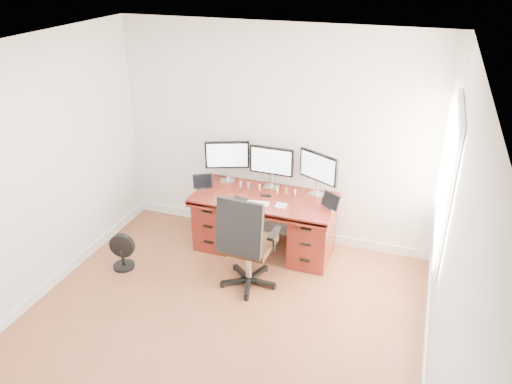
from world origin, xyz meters
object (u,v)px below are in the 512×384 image
(monitor_center, at_px, (272,162))
(office_chair, at_px, (247,258))
(desk, at_px, (265,221))
(keyboard, at_px, (258,203))
(floor_fan, at_px, (122,252))

(monitor_center, bearing_deg, office_chair, -85.63)
(desk, xyz_separation_m, keyboard, (-0.01, -0.24, 0.36))
(desk, bearing_deg, monitor_center, 90.01)
(keyboard, bearing_deg, floor_fan, -163.34)
(office_chair, xyz_separation_m, monitor_center, (-0.06, 1.04, 0.71))
(desk, xyz_separation_m, office_chair, (0.06, -0.80, -0.02))
(office_chair, height_order, floor_fan, office_chair)
(office_chair, xyz_separation_m, keyboard, (-0.07, 0.56, 0.38))
(desk, distance_m, floor_fan, 1.74)
(office_chair, bearing_deg, monitor_center, 95.64)
(desk, relative_size, floor_fan, 3.87)
(desk, relative_size, keyboard, 6.57)
(office_chair, xyz_separation_m, floor_fan, (-1.51, -0.14, -0.17))
(floor_fan, bearing_deg, desk, 23.78)
(desk, distance_m, office_chair, 0.80)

